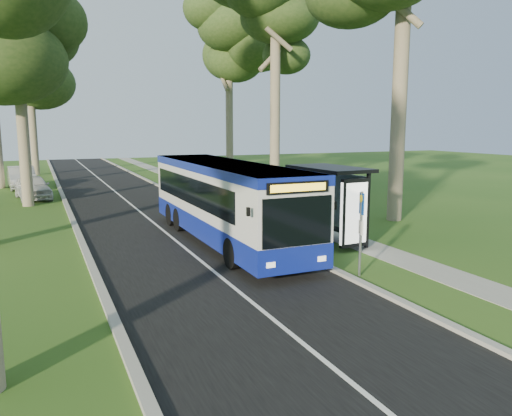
{
  "coord_description": "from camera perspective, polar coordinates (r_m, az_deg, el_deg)",
  "views": [
    {
      "loc": [
        -8.43,
        -13.31,
        4.58
      ],
      "look_at": [
        -1.16,
        3.18,
        1.6
      ],
      "focal_mm": 35.0,
      "sensor_mm": 36.0,
      "label": 1
    }
  ],
  "objects": [
    {
      "name": "ground",
      "position": [
        16.41,
        8.27,
        -6.92
      ],
      "size": [
        120.0,
        120.0,
        0.0
      ],
      "primitive_type": "plane",
      "color": "#2B5219",
      "rests_on": "ground"
    },
    {
      "name": "road",
      "position": [
        24.26,
        -11.64,
        -1.66
      ],
      "size": [
        7.0,
        100.0,
        0.02
      ],
      "primitive_type": "cube",
      "color": "black",
      "rests_on": "ground"
    },
    {
      "name": "kerb_east",
      "position": [
        25.2,
        -3.84,
        -0.96
      ],
      "size": [
        0.25,
        100.0,
        0.12
      ],
      "primitive_type": "cube",
      "color": "#9E9B93",
      "rests_on": "ground"
    },
    {
      "name": "kerb_west",
      "position": [
        23.79,
        -19.9,
        -2.13
      ],
      "size": [
        0.25,
        100.0,
        0.12
      ],
      "primitive_type": "cube",
      "color": "#9E9B93",
      "rests_on": "ground"
    },
    {
      "name": "centre_line",
      "position": [
        24.26,
        -11.64,
        -1.63
      ],
      "size": [
        0.12,
        100.0,
        0.0
      ],
      "primitive_type": "cube",
      "color": "white",
      "rests_on": "road"
    },
    {
      "name": "footpath",
      "position": [
        26.36,
        2.3,
        -0.6
      ],
      "size": [
        1.5,
        100.0,
        0.02
      ],
      "primitive_type": "cube",
      "color": "gray",
      "rests_on": "ground"
    },
    {
      "name": "bus",
      "position": [
        19.64,
        -3.59,
        0.75
      ],
      "size": [
        2.56,
        11.92,
        3.16
      ],
      "rotation": [
        0.0,
        0.0,
        0.01
      ],
      "color": "silver",
      "rests_on": "ground"
    },
    {
      "name": "bus_stop_sign",
      "position": [
        15.45,
        11.91,
        -1.81
      ],
      "size": [
        0.15,
        0.36,
        2.63
      ],
      "rotation": [
        0.0,
        0.0,
        -0.31
      ],
      "color": "gray",
      "rests_on": "ground"
    },
    {
      "name": "bus_shelter",
      "position": [
        19.37,
        9.5,
        2.0
      ],
      "size": [
        2.14,
        3.63,
        3.0
      ],
      "rotation": [
        0.0,
        0.0,
        0.07
      ],
      "color": "black",
      "rests_on": "ground"
    },
    {
      "name": "litter_bin",
      "position": [
        19.4,
        5.52,
        -2.83
      ],
      "size": [
        0.55,
        0.55,
        0.96
      ],
      "rotation": [
        0.0,
        0.0,
        0.03
      ],
      "color": "black",
      "rests_on": "ground"
    },
    {
      "name": "car_white",
      "position": [
        34.46,
        -24.16,
        2.21
      ],
      "size": [
        2.43,
        4.7,
        1.53
      ],
      "primitive_type": "imported",
      "rotation": [
        0.0,
        0.0,
        0.14
      ],
      "color": "silver",
      "rests_on": "ground"
    },
    {
      "name": "car_silver",
      "position": [
        40.52,
        -25.2,
        3.17
      ],
      "size": [
        2.18,
        5.1,
        1.63
      ],
      "primitive_type": "imported",
      "rotation": [
        0.0,
        0.0,
        0.09
      ],
      "color": "#A8AAB0",
      "rests_on": "ground"
    },
    {
      "name": "tree_west_c",
      "position": [
        31.72,
        -25.78,
        17.59
      ],
      "size": [
        5.2,
        5.2,
        12.93
      ],
      "color": "#7A6B56",
      "rests_on": "ground"
    },
    {
      "name": "tree_west_e",
      "position": [
        51.69,
        -24.62,
        15.45
      ],
      "size": [
        5.2,
        5.2,
        14.54
      ],
      "color": "#7A6B56",
      "rests_on": "ground"
    },
    {
      "name": "tree_east_c",
      "position": [
        35.53,
        2.26,
        20.88
      ],
      "size": [
        5.2,
        5.2,
        15.75
      ],
      "color": "#7A6B56",
      "rests_on": "ground"
    },
    {
      "name": "tree_east_d",
      "position": [
        46.78,
        -3.12,
        17.37
      ],
      "size": [
        5.2,
        5.2,
        14.96
      ],
      "color": "#7A6B56",
      "rests_on": "ground"
    }
  ]
}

